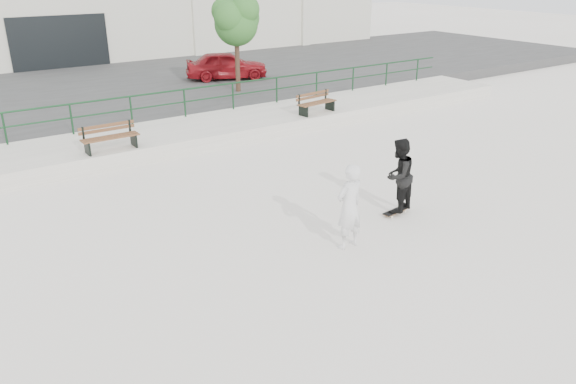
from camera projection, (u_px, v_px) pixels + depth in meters
ground at (361, 252)px, 11.94m from camera, size 120.00×120.00×0.00m
ledge at (176, 136)px, 19.09m from camera, size 30.00×3.00×0.50m
parking_strip at (99, 92)px, 25.57m from camera, size 60.00×14.00×0.50m
railing at (158, 100)px, 19.70m from camera, size 28.00×0.06×1.03m
bench_left at (110, 137)px, 16.73m from camera, size 1.70×0.52×0.78m
bench_right at (316, 103)px, 20.89m from camera, size 1.71×0.69×0.77m
tree at (236, 19)px, 23.46m from camera, size 2.28×2.03×4.06m
red_car at (226, 65)px, 26.92m from camera, size 4.18×2.89×1.32m
skateboard at (396, 211)px, 13.74m from camera, size 0.80×0.30×0.09m
standing_skater at (398, 176)px, 13.39m from camera, size 1.04×0.90×1.82m
seated_skater at (349, 207)px, 11.83m from camera, size 0.74×0.53×1.90m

